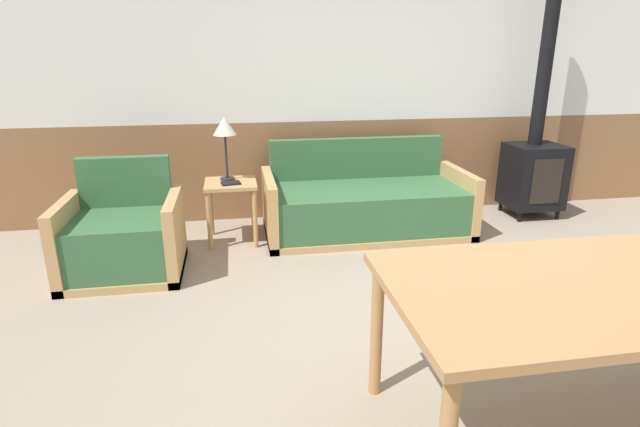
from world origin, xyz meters
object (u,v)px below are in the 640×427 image
at_px(dining_table, 605,296).
at_px(couch, 366,205).
at_px(armchair, 123,239).
at_px(table_lamp, 225,129).
at_px(side_table, 231,194).
at_px(wood_stove, 535,157).

bearing_deg(dining_table, couch, 96.36).
relative_size(armchair, dining_table, 0.47).
relative_size(table_lamp, dining_table, 0.30).
height_order(side_table, table_lamp, table_lamp).
relative_size(side_table, table_lamp, 0.99).
bearing_deg(side_table, couch, 1.68).
bearing_deg(table_lamp, couch, -1.90).
bearing_deg(dining_table, wood_stove, 62.44).
xyz_separation_m(couch, dining_table, (0.30, -2.70, 0.42)).
relative_size(armchair, wood_stove, 0.35).
relative_size(dining_table, wood_stove, 0.74).
xyz_separation_m(armchair, side_table, (0.82, 0.55, 0.16)).
bearing_deg(armchair, couch, 2.48).
xyz_separation_m(dining_table, wood_stove, (1.51, 2.90, -0.06)).
xyz_separation_m(side_table, table_lamp, (-0.02, 0.08, 0.56)).
distance_m(table_lamp, wood_stove, 3.10).
relative_size(side_table, dining_table, 0.30).
relative_size(couch, armchair, 2.18).
height_order(couch, armchair, armchair).
bearing_deg(dining_table, side_table, 119.98).
relative_size(couch, dining_table, 1.03).
bearing_deg(table_lamp, dining_table, -60.34).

